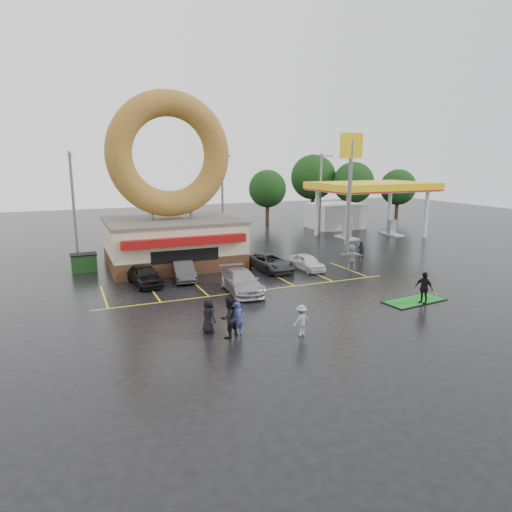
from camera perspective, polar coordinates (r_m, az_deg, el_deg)
name	(u,v)px	position (r m, az deg, el deg)	size (l,w,h in m)	color
ground	(276,306)	(26.55, 2.56, -6.31)	(120.00, 120.00, 0.00)	black
donut_shop	(172,209)	(36.75, -10.51, 5.76)	(10.20, 8.70, 13.50)	#472B19
gas_station	(355,201)	(53.70, 12.30, 6.79)	(12.30, 13.65, 5.90)	silver
shell_sign	(350,170)	(42.17, 11.72, 10.46)	(2.20, 0.36, 10.60)	slate
streetlight_left	(73,201)	(42.77, -21.87, 6.39)	(0.40, 2.21, 9.00)	slate
streetlight_mid	(223,195)	(46.24, -4.19, 7.57)	(0.40, 2.21, 9.00)	slate
streetlight_right	(321,191)	(52.25, 8.10, 8.00)	(0.40, 2.21, 9.00)	slate
tree_far_a	(353,183)	(64.44, 12.08, 8.95)	(5.60, 5.60, 8.00)	#332114
tree_far_b	(398,187)	(66.56, 17.33, 8.20)	(4.90, 4.90, 7.00)	#332114
tree_far_c	(313,177)	(65.63, 7.17, 9.74)	(6.30, 6.30, 9.00)	#332114
tree_far_d	(267,189)	(60.24, 1.44, 8.39)	(4.90, 4.90, 7.00)	#332114
car_black	(144,275)	(31.66, -13.78, -2.31)	(1.64, 4.07, 1.39)	black
car_dgrey	(183,271)	(32.52, -9.06, -1.81)	(1.38, 3.97, 1.31)	#2D2E30
car_silver	(241,281)	(29.11, -1.84, -3.20)	(1.97, 4.86, 1.41)	#9C9CA1
car_grey	(270,262)	(34.71, 1.79, -0.79)	(2.16, 4.69, 1.30)	#2C2D2F
car_white	(307,262)	(35.13, 6.39, -0.76)	(1.46, 3.62, 1.23)	silver
person_blue	(238,319)	(22.12, -2.22, -7.84)	(0.61, 0.40, 1.67)	navy
person_blackjkt	(229,318)	(21.84, -3.44, -7.68)	(0.96, 0.75, 1.98)	black
person_hoodie	(301,320)	(22.19, 5.67, -8.01)	(0.99, 0.57, 1.54)	gray
person_bystander	(208,315)	(22.57, -5.98, -7.38)	(0.85, 0.56, 1.75)	black
person_cameraman	(424,288)	(28.46, 20.24, -3.78)	(1.13, 0.47, 1.92)	black
person_walker_near	(351,257)	(35.88, 11.85, -0.08)	(1.82, 0.58, 1.96)	#9A999C
person_walker_far	(361,251)	(39.38, 12.97, 0.64)	(0.57, 0.37, 1.56)	black
dumpster	(84,263)	(36.78, -20.71, -0.84)	(1.80, 1.20, 1.30)	#1D471B
putting_green	(414,301)	(29.02, 19.19, -5.31)	(4.06, 2.11, 0.49)	black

